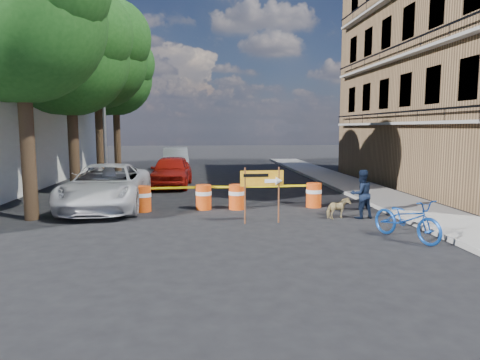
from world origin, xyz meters
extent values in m
plane|color=black|center=(0.00, 0.00, 0.00)|extent=(120.00, 120.00, 0.00)
cube|color=gray|center=(6.20, 6.00, 0.07)|extent=(2.40, 40.00, 0.15)
cube|color=#926F4A|center=(12.00, 8.00, 6.00)|extent=(8.00, 16.00, 12.00)
cylinder|color=#332316|center=(-6.80, 2.00, 2.52)|extent=(0.44, 0.44, 5.04)
sphere|color=#184B15|center=(-6.80, 2.00, 6.30)|extent=(5.20, 5.20, 5.20)
sphere|color=#184B15|center=(-7.58, 2.65, 5.58)|extent=(3.64, 3.64, 3.64)
cylinder|color=#332316|center=(-6.80, 7.00, 2.38)|extent=(0.44, 0.44, 4.76)
sphere|color=#184B15|center=(-6.80, 7.00, 5.95)|extent=(5.00, 5.00, 5.00)
sphere|color=#184B15|center=(-5.92, 6.50, 6.80)|extent=(3.75, 3.75, 3.75)
sphere|color=#184B15|center=(-7.55, 7.62, 5.27)|extent=(3.50, 3.50, 3.50)
cylinder|color=#332316|center=(-6.80, 12.00, 2.66)|extent=(0.44, 0.44, 5.32)
sphere|color=#184B15|center=(-6.80, 12.00, 6.65)|extent=(5.40, 5.40, 5.40)
sphere|color=#184B15|center=(-5.85, 11.46, 7.60)|extent=(4.05, 4.05, 4.05)
sphere|color=#184B15|center=(-7.61, 12.68, 5.89)|extent=(3.78, 3.78, 3.78)
cylinder|color=#332316|center=(-6.80, 17.00, 2.46)|extent=(0.44, 0.44, 4.93)
sphere|color=#184B15|center=(-6.80, 17.00, 6.16)|extent=(4.80, 4.80, 4.80)
sphere|color=#184B15|center=(-5.96, 16.52, 7.04)|extent=(3.60, 3.60, 3.60)
sphere|color=#184B15|center=(-7.52, 17.60, 5.46)|extent=(3.36, 3.36, 3.36)
cylinder|color=gray|center=(-6.00, 9.50, 4.00)|extent=(0.16, 0.16, 8.00)
cylinder|color=gray|center=(-5.50, 9.50, 7.90)|extent=(1.00, 0.12, 0.12)
cube|color=silver|center=(-5.00, 9.50, 7.85)|extent=(0.35, 0.18, 0.12)
cylinder|color=red|center=(-3.39, 3.03, 0.45)|extent=(0.56, 0.56, 0.90)
cylinder|color=white|center=(-3.39, 3.03, 0.60)|extent=(0.58, 0.58, 0.14)
cylinder|color=red|center=(-1.26, 3.21, 0.45)|extent=(0.56, 0.56, 0.90)
cylinder|color=white|center=(-1.26, 3.21, 0.60)|extent=(0.58, 0.58, 0.14)
cylinder|color=red|center=(-0.06, 3.13, 0.45)|extent=(0.56, 0.56, 0.90)
cylinder|color=white|center=(-0.06, 3.13, 0.60)|extent=(0.58, 0.58, 0.14)
cylinder|color=red|center=(2.83, 3.27, 0.45)|extent=(0.56, 0.56, 0.90)
cylinder|color=white|center=(2.83, 3.27, 0.60)|extent=(0.58, 0.58, 0.14)
cylinder|color=#592D19|center=(-0.02, 0.73, 0.87)|extent=(0.05, 0.05, 1.74)
cylinder|color=#592D19|center=(1.04, 0.81, 0.87)|extent=(0.05, 0.05, 1.74)
cube|color=orange|center=(0.51, 0.77, 1.41)|extent=(1.36, 0.13, 0.48)
cube|color=white|center=(0.78, 0.77, 1.32)|extent=(0.39, 0.04, 0.12)
cone|color=white|center=(1.04, 0.79, 1.32)|extent=(0.23, 0.27, 0.25)
cube|color=black|center=(0.32, 0.74, 1.50)|extent=(0.77, 0.07, 0.10)
imported|color=black|center=(3.84, 1.20, 0.80)|extent=(0.88, 0.74, 1.60)
imported|color=#1549AD|center=(4.04, -1.52, 1.06)|extent=(1.13, 1.32, 2.12)
imported|color=tan|center=(3.08, 1.20, 0.34)|extent=(0.89, 0.66, 0.68)
imported|color=silver|center=(-4.80, 3.81, 0.81)|extent=(2.69, 5.81, 1.61)
imported|color=#A7160D|center=(-2.80, 9.39, 0.79)|extent=(2.10, 4.71, 1.57)
imported|color=#9DA0A3|center=(-3.05, 17.90, 0.79)|extent=(2.02, 4.92, 1.59)
camera|label=1|loc=(-1.41, -12.11, 2.94)|focal=32.00mm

